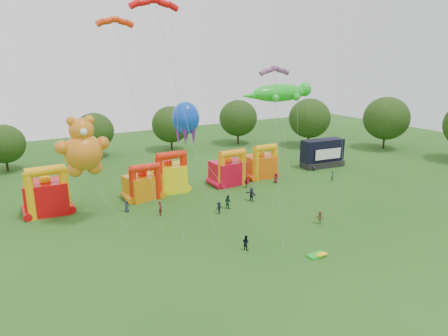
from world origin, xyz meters
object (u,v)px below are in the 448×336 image
bouncy_castle_0 (47,195)px  stage_trailer (322,154)px  bouncy_castle_2 (169,176)px  teddy_bear_kite (93,170)px  octopus_kite (201,151)px  spectator_0 (127,206)px  gecko_kite (283,120)px  spectator_4 (246,182)px

bouncy_castle_0 → stage_trailer: (47.16, -0.73, -0.05)m
bouncy_castle_2 → teddy_bear_kite: (-12.32, -6.66, 4.34)m
octopus_kite → spectator_0: (-12.72, -3.43, -5.25)m
gecko_kite → spectator_4: 12.88m
spectator_0 → spectator_4: bearing=-17.0°
gecko_kite → spectator_4: gecko_kite is taller
spectator_4 → stage_trailer: bearing=132.4°
bouncy_castle_0 → teddy_bear_kite: 9.05m
bouncy_castle_2 → stage_trailer: bouncy_castle_2 is taller
stage_trailer → gecko_kite: size_ratio=0.54×
bouncy_castle_0 → bouncy_castle_2: size_ratio=1.03×
stage_trailer → gecko_kite: bearing=-177.4°
teddy_bear_kite → gecko_kite: (32.54, 5.26, 2.70)m
bouncy_castle_0 → spectator_0: size_ratio=4.27×
stage_trailer → spectator_0: stage_trailer is taller
bouncy_castle_2 → stage_trailer: (30.13, -0.95, 0.02)m
bouncy_castle_0 → bouncy_castle_2: 17.04m
spectator_0 → gecko_kite: bearing=-11.6°
spectator_4 → spectator_0: bearing=-56.1°
bouncy_castle_2 → teddy_bear_kite: teddy_bear_kite is taller
teddy_bear_kite → spectator_0: 7.60m
teddy_bear_kite → octopus_kite: octopus_kite is taller
spectator_0 → spectator_4: (19.17, 0.53, 0.09)m
bouncy_castle_2 → bouncy_castle_0: bearing=-179.3°
stage_trailer → spectator_4: stage_trailer is taller
bouncy_castle_0 → spectator_4: size_ratio=3.84×
gecko_kite → teddy_bear_kite: bearing=-170.8°
bouncy_castle_0 → octopus_kite: 22.02m
stage_trailer → spectator_0: 38.41m
bouncy_castle_2 → octopus_kite: 6.05m
bouncy_castle_2 → teddy_bear_kite: bearing=-151.6°
bouncy_castle_0 → spectator_4: bouncy_castle_0 is taller
bouncy_castle_2 → gecko_kite: (20.22, -1.40, 7.04)m
bouncy_castle_2 → octopus_kite: size_ratio=0.48×
bouncy_castle_2 → spectator_4: (11.13, -4.35, -1.60)m
teddy_bear_kite → spectator_4: bearing=5.6°
spectator_0 → teddy_bear_kite: bearing=-176.0°
bouncy_castle_0 → bouncy_castle_2: bearing=0.7°
bouncy_castle_0 → spectator_4: (28.17, -4.13, -1.66)m
teddy_bear_kite → gecko_kite: 33.07m
bouncy_castle_0 → spectator_0: bearing=-27.4°
bouncy_castle_2 → spectator_4: bouncy_castle_2 is taller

